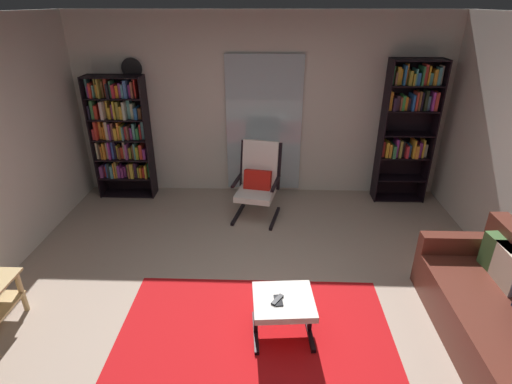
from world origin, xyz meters
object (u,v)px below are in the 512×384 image
cell_phone (278,300)px  wall_clock (132,68)px  bookshelf_near_tv (120,133)px  leather_sofa (510,321)px  lounge_armchair (258,179)px  bookshelf_near_sofa (408,123)px  tv_remote (277,300)px  ottoman (283,305)px

cell_phone → wall_clock: bearing=116.9°
bookshelf_near_tv → cell_phone: size_ratio=12.76×
leather_sofa → lounge_armchair: 3.17m
bookshelf_near_tv → bookshelf_near_sofa: bookshelf_near_sofa is taller
tv_remote → wall_clock: bearing=156.5°
bookshelf_near_sofa → wall_clock: bookshelf_near_sofa is taller
cell_phone → bookshelf_near_tv: bearing=121.7°
bookshelf_near_sofa → tv_remote: (-1.84, -2.82, -0.75)m
tv_remote → leather_sofa: bearing=30.2°
lounge_armchair → bookshelf_near_sofa: bearing=15.7°
leather_sofa → lounge_armchair: (-2.15, 2.32, 0.23)m
bookshelf_near_tv → wall_clock: bearing=37.1°
wall_clock → ottoman: bearing=-55.2°
tv_remote → bookshelf_near_tv: bearing=161.2°
bookshelf_near_tv → wall_clock: (0.24, 0.18, 0.88)m
leather_sofa → ottoman: (-1.87, 0.11, 0.02)m
bookshelf_near_tv → leather_sofa: size_ratio=0.94×
bookshelf_near_sofa → wall_clock: 3.91m
tv_remote → cell_phone: tv_remote is taller
ottoman → tv_remote: 0.10m
bookshelf_near_tv → tv_remote: 3.64m
leather_sofa → wall_clock: (-3.93, 3.08, 1.54)m
lounge_armchair → wall_clock: bearing=156.9°
bookshelf_near_sofa → ottoman: (-1.78, -2.79, -0.83)m
bookshelf_near_sofa → tv_remote: 3.45m
bookshelf_near_tv → cell_phone: bearing=-51.3°
bookshelf_near_sofa → wall_clock: bearing=177.4°
lounge_armchair → ottoman: lounge_armchair is taller
tv_remote → ottoman: bearing=57.4°
tv_remote → wall_clock: (-2.01, 2.99, 1.45)m
leather_sofa → tv_remote: bearing=177.5°
tv_remote → cell_phone: bearing=5.8°
leather_sofa → wall_clock: bearing=141.9°
bookshelf_near_sofa → leather_sofa: (0.08, -2.90, -0.85)m
leather_sofa → cell_phone: size_ratio=13.62×
bookshelf_near_tv → wall_clock: size_ratio=6.16×
lounge_armchair → wall_clock: (-1.78, 0.76, 1.32)m
wall_clock → lounge_armchair: bearing=-23.1°
bookshelf_near_tv → ottoman: (2.30, -2.79, -0.64)m
lounge_armchair → cell_phone: (0.24, -2.24, -0.13)m
leather_sofa → ottoman: leather_sofa is taller
leather_sofa → tv_remote: leather_sofa is taller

